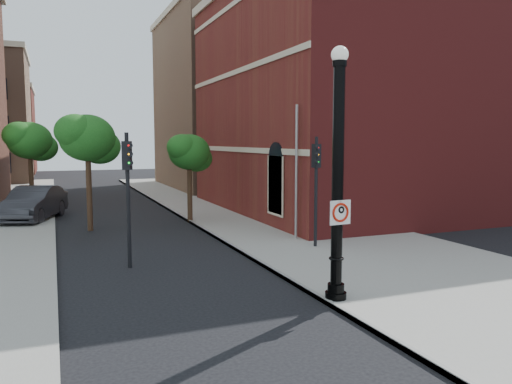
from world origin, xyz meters
name	(u,v)px	position (x,y,z in m)	size (l,w,h in m)	color
ground	(241,310)	(0.00, 0.00, 0.00)	(120.00, 120.00, 0.00)	black
sidewalk_right	(287,225)	(6.00, 10.00, 0.06)	(8.00, 60.00, 0.12)	gray
curb_edge	(205,230)	(2.05, 10.00, 0.07)	(0.10, 60.00, 0.14)	gray
brick_wall_building	(409,102)	(16.00, 14.00, 6.26)	(22.30, 16.30, 12.50)	maroon
bg_building_tan_b	(291,106)	(16.00, 30.00, 7.00)	(22.00, 14.00, 14.00)	#8F664E
lamppost	(338,188)	(2.31, -0.42, 2.84)	(0.52, 0.52, 6.16)	black
no_parking_sign	(340,212)	(2.30, -0.57, 2.27)	(0.58, 0.09, 0.58)	white
parked_car	(34,203)	(-4.94, 16.23, 0.85)	(1.81, 5.18, 1.71)	#2B2B30
traffic_signal_left	(128,177)	(-1.86, 4.98, 2.84)	(0.34, 0.37, 4.21)	black
traffic_signal_right	(316,174)	(4.80, 5.12, 2.76)	(0.31, 0.36, 4.10)	black
utility_pole	(296,174)	(4.80, 6.71, 2.67)	(0.11, 0.11, 5.34)	#999999
street_tree_a	(88,139)	(-2.52, 12.28, 4.02)	(2.83, 2.55, 5.09)	#312013
street_tree_b	(30,142)	(-5.06, 18.75, 3.91)	(2.75, 2.49, 4.96)	#312013
street_tree_c	(190,153)	(2.11, 12.74, 3.36)	(2.37, 2.14, 4.27)	#312013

